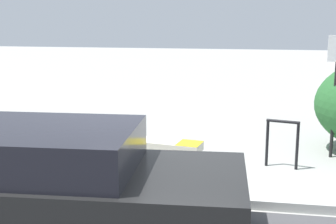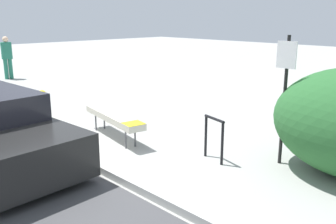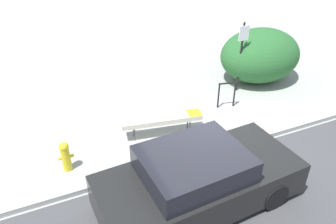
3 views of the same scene
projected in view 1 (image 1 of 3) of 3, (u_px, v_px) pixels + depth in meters
ground_plane at (153, 200)px, 6.53m from camera, size 60.00×60.00×0.00m
curb at (153, 196)px, 6.52m from camera, size 60.00×0.20×0.13m
bench at (138, 143)px, 7.71m from camera, size 2.18×0.75×0.55m
bike_rack at (282, 139)px, 7.83m from camera, size 0.55×0.18×0.83m
sign_post at (336, 82)px, 8.23m from camera, size 0.36×0.08×2.30m
parked_car_near at (61, 188)px, 5.31m from camera, size 4.17×1.97×1.31m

